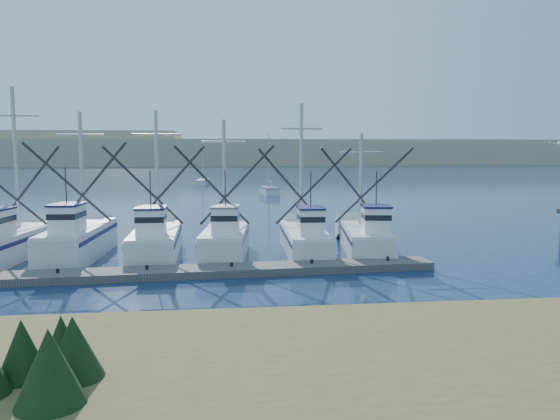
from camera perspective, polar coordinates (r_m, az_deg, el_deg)
The scene contains 7 objects.
ground at distance 21.07m, azimuth 7.60°, elevation -10.31°, with size 500.00×500.00×0.00m, color #0D213D.
floating_dock at distance 26.70m, azimuth -13.71°, elevation -6.46°, with size 28.20×1.88×0.38m, color #5F5955.
dune_ridge at distance 229.61m, azimuth -5.39°, elevation 6.02°, with size 360.00×60.00×10.00m, color tan.
trawler_fleet at distance 31.66m, azimuth -14.69°, elevation -3.07°, with size 27.34×9.41×9.60m.
sailboat_near at distance 73.90m, azimuth -1.15°, elevation 2.02°, with size 2.29×6.09×8.10m.
sailboat_far at distance 93.84m, azimuth -8.09°, elevation 2.88°, with size 2.24×6.05×8.10m.
flying_gull at distance 34.31m, azimuth 27.18°, elevation 6.22°, with size 1.23×0.23×0.23m.
Camera 1 is at (-5.03, -19.56, 6.00)m, focal length 35.00 mm.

